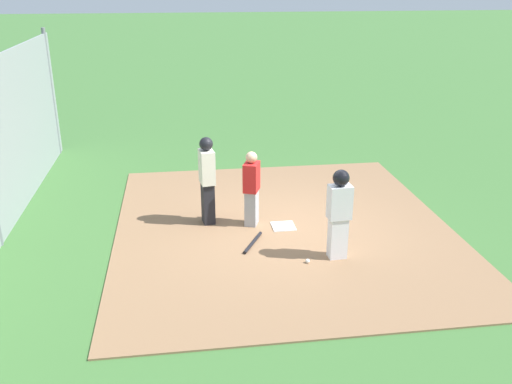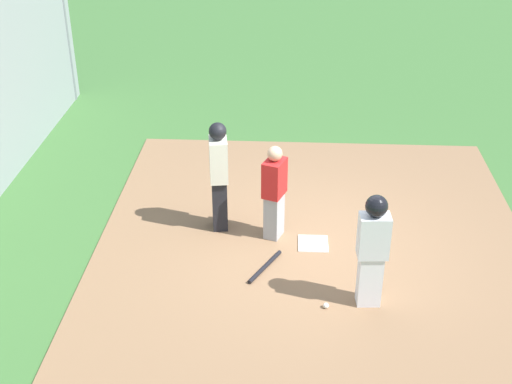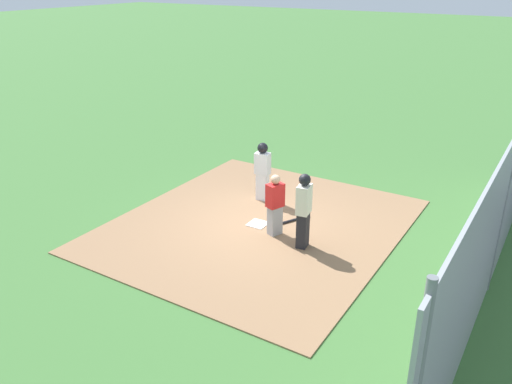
# 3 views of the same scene
# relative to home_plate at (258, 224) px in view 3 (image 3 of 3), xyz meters

# --- Properties ---
(ground_plane) EXTENTS (140.00, 140.00, 0.00)m
(ground_plane) POSITION_rel_home_plate_xyz_m (0.00, 0.00, -0.04)
(ground_plane) COLOR #3D6B33
(dirt_infield) EXTENTS (7.20, 6.40, 0.03)m
(dirt_infield) POSITION_rel_home_plate_xyz_m (0.00, 0.00, -0.03)
(dirt_infield) COLOR #896647
(dirt_infield) RESTS_ON ground_plane
(home_plate) EXTENTS (0.44, 0.44, 0.02)m
(home_plate) POSITION_rel_home_plate_xyz_m (0.00, 0.00, 0.00)
(home_plate) COLOR white
(home_plate) RESTS_ON dirt_infield
(catcher) EXTENTS (0.45, 0.38, 1.48)m
(catcher) POSITION_rel_home_plate_xyz_m (-0.21, -0.59, 0.75)
(catcher) COLOR #9E9EA3
(catcher) RESTS_ON dirt_infield
(umpire) EXTENTS (0.41, 0.31, 1.74)m
(umpire) POSITION_rel_home_plate_xyz_m (-0.41, -1.42, 0.90)
(umpire) COLOR black
(umpire) RESTS_ON dirt_infield
(runner) EXTENTS (0.29, 0.40, 1.59)m
(runner) POSITION_rel_home_plate_xyz_m (1.35, 0.68, 0.89)
(runner) COLOR silver
(runner) RESTS_ON dirt_infield
(baseball_bat) EXTENTS (0.79, 0.45, 0.06)m
(baseball_bat) POSITION_rel_home_plate_xyz_m (0.66, -0.69, 0.02)
(baseball_bat) COLOR black
(baseball_bat) RESTS_ON dirt_infield
(baseball) EXTENTS (0.07, 0.07, 0.07)m
(baseball) POSITION_rel_home_plate_xyz_m (1.50, 0.14, 0.03)
(baseball) COLOR white
(baseball) RESTS_ON dirt_infield
(backstop_fence) EXTENTS (12.00, 0.10, 3.35)m
(backstop_fence) POSITION_rel_home_plate_xyz_m (0.00, -5.24, 1.56)
(backstop_fence) COLOR #93999E
(backstop_fence) RESTS_ON ground_plane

